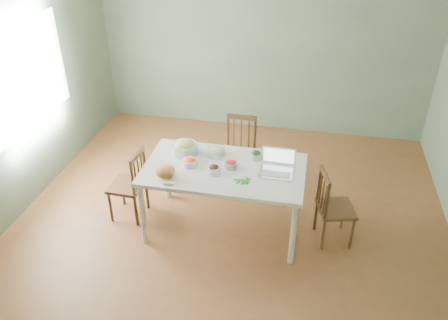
% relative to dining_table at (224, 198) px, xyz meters
% --- Properties ---
extents(floor, '(5.00, 5.00, 0.00)m').
position_rel_dining_table_xyz_m(floor, '(0.06, 0.10, -0.40)').
color(floor, brown).
rests_on(floor, ground).
extents(wall_back, '(5.00, 0.00, 2.70)m').
position_rel_dining_table_xyz_m(wall_back, '(0.06, 2.60, 0.95)').
color(wall_back, gray).
rests_on(wall_back, ground).
extents(wall_front, '(5.00, 0.00, 2.70)m').
position_rel_dining_table_xyz_m(wall_front, '(0.06, -2.40, 0.95)').
color(wall_front, gray).
rests_on(wall_front, ground).
extents(wall_left, '(0.00, 5.00, 2.70)m').
position_rel_dining_table_xyz_m(wall_left, '(-2.44, 0.10, 0.95)').
color(wall_left, gray).
rests_on(wall_left, ground).
extents(window_left, '(0.04, 1.60, 1.20)m').
position_rel_dining_table_xyz_m(window_left, '(-2.42, 0.40, 1.10)').
color(window_left, white).
rests_on(window_left, ground).
extents(dining_table, '(1.72, 0.97, 0.81)m').
position_rel_dining_table_xyz_m(dining_table, '(0.00, 0.00, 0.00)').
color(dining_table, white).
rests_on(dining_table, floor).
extents(chair_far, '(0.42, 0.40, 0.92)m').
position_rel_dining_table_xyz_m(chair_far, '(0.00, 0.89, 0.06)').
color(chair_far, '#432512').
rests_on(chair_far, floor).
extents(chair_left, '(0.39, 0.40, 0.88)m').
position_rel_dining_table_xyz_m(chair_left, '(-1.15, -0.01, 0.04)').
color(chair_left, '#432512').
rests_on(chair_left, floor).
extents(chair_right, '(0.46, 0.47, 0.88)m').
position_rel_dining_table_xyz_m(chair_right, '(1.22, 0.05, 0.04)').
color(chair_right, '#432512').
rests_on(chair_right, floor).
extents(bread_boule, '(0.25, 0.25, 0.13)m').
position_rel_dining_table_xyz_m(bread_boule, '(-0.56, -0.28, 0.47)').
color(bread_boule, '#CE893F').
rests_on(bread_boule, dining_table).
extents(butter_stick, '(0.11, 0.04, 0.03)m').
position_rel_dining_table_xyz_m(butter_stick, '(-0.48, -0.42, 0.42)').
color(butter_stick, silver).
rests_on(butter_stick, dining_table).
extents(bowl_squash, '(0.35, 0.35, 0.17)m').
position_rel_dining_table_xyz_m(bowl_squash, '(-0.49, 0.20, 0.49)').
color(bowl_squash, '#C9C963').
rests_on(bowl_squash, dining_table).
extents(bowl_carrot, '(0.20, 0.20, 0.09)m').
position_rel_dining_table_xyz_m(bowl_carrot, '(-0.37, -0.03, 0.45)').
color(bowl_carrot, orange).
rests_on(bowl_carrot, dining_table).
extents(bowl_onion, '(0.22, 0.22, 0.10)m').
position_rel_dining_table_xyz_m(bowl_onion, '(-0.14, 0.24, 0.46)').
color(bowl_onion, '#F3ECBB').
rests_on(bowl_onion, dining_table).
extents(bowl_mushroom, '(0.15, 0.15, 0.09)m').
position_rel_dining_table_xyz_m(bowl_mushroom, '(-0.09, -0.12, 0.45)').
color(bowl_mushroom, black).
rests_on(bowl_mushroom, dining_table).
extents(bowl_redpep, '(0.16, 0.16, 0.08)m').
position_rel_dining_table_xyz_m(bowl_redpep, '(0.07, 0.03, 0.44)').
color(bowl_redpep, red).
rests_on(bowl_redpep, dining_table).
extents(bowl_broccoli, '(0.15, 0.15, 0.09)m').
position_rel_dining_table_xyz_m(bowl_broccoli, '(0.31, 0.27, 0.45)').
color(bowl_broccoli, '#10390D').
rests_on(bowl_broccoli, dining_table).
extents(flatbread, '(0.27, 0.27, 0.02)m').
position_rel_dining_table_xyz_m(flatbread, '(0.35, 0.37, 0.41)').
color(flatbread, '#DDB785').
rests_on(flatbread, dining_table).
extents(basil_bunch, '(0.19, 0.19, 0.02)m').
position_rel_dining_table_xyz_m(basil_bunch, '(0.23, -0.20, 0.41)').
color(basil_bunch, '#286F21').
rests_on(basil_bunch, dining_table).
extents(laptop, '(0.36, 0.32, 0.24)m').
position_rel_dining_table_xyz_m(laptop, '(0.56, 0.00, 0.53)').
color(laptop, silver).
rests_on(laptop, dining_table).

